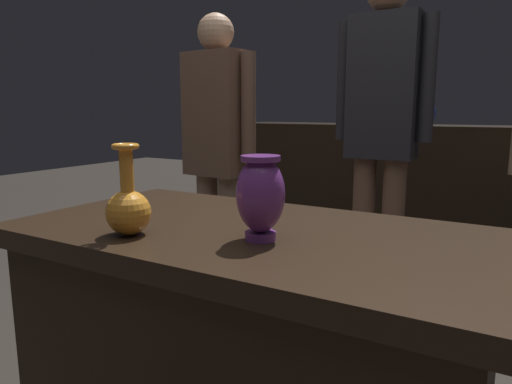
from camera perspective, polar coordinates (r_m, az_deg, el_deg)
display_plinth at (r=1.31m, az=-0.47°, el=-21.45°), size 1.20×0.64×0.80m
back_display_shelf at (r=3.27m, az=19.68°, el=-1.01°), size 2.60×0.40×0.99m
vase_centerpiece at (r=1.03m, az=0.56°, el=-0.34°), size 0.11×0.11×0.19m
vase_tall_behind at (r=1.12m, az=-15.38°, el=-1.76°), size 0.10×0.10×0.21m
shelf_vase_center at (r=3.26m, az=20.44°, el=9.03°), size 0.09×0.09×0.14m
shelf_vase_left at (r=3.36m, az=11.46°, el=9.14°), size 0.09×0.09×0.17m
visitor_center_back at (r=2.36m, az=15.19°, el=8.20°), size 0.47×0.20×1.73m
visitor_near_left at (r=2.35m, az=-4.76°, el=5.54°), size 0.47×0.22×1.54m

